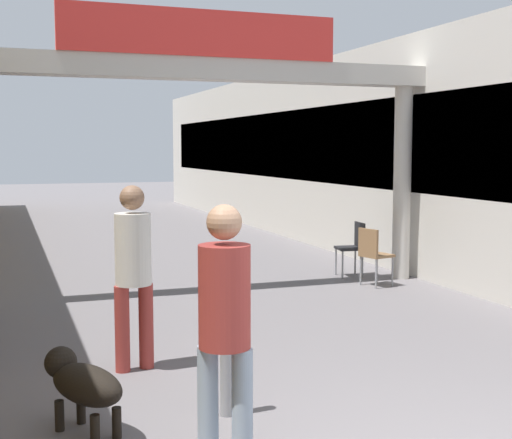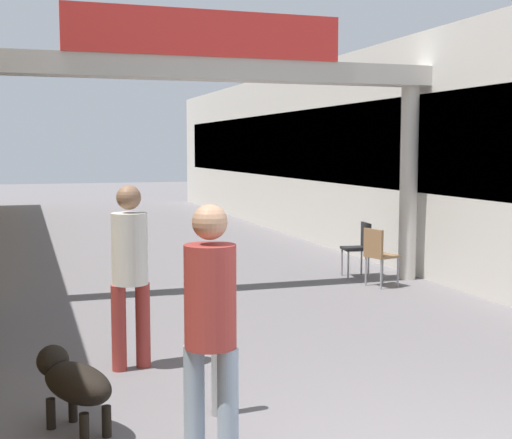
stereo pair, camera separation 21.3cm
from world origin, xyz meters
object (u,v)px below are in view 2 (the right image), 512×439
at_px(cafe_chair_wood_nearer, 378,252).
at_px(cafe_chair_black_farther, 360,244).
at_px(dog_on_leash, 72,381).
at_px(pedestrian_companion, 130,264).
at_px(pedestrian_with_dog, 210,318).
at_px(bollard_post_metal, 218,355).

height_order(cafe_chair_wood_nearer, cafe_chair_black_farther, same).
height_order(dog_on_leash, cafe_chair_black_farther, cafe_chair_black_farther).
bearing_deg(dog_on_leash, pedestrian_companion, 65.27).
distance_m(dog_on_leash, cafe_chair_wood_nearer, 6.40).
height_order(pedestrian_with_dog, cafe_chair_wood_nearer, pedestrian_with_dog).
height_order(pedestrian_with_dog, bollard_post_metal, pedestrian_with_dog).
xyz_separation_m(dog_on_leash, cafe_chair_wood_nearer, (4.78, 4.25, 0.16)).
xyz_separation_m(pedestrian_with_dog, cafe_chair_wood_nearer, (3.95, 5.18, -0.47)).
bearing_deg(pedestrian_with_dog, cafe_chair_wood_nearer, 52.66).
bearing_deg(bollard_post_metal, dog_on_leash, 177.90).
relative_size(pedestrian_with_dog, pedestrian_companion, 0.99).
bearing_deg(cafe_chair_black_farther, bollard_post_metal, -126.34).
bearing_deg(cafe_chair_black_farther, pedestrian_with_dog, -124.00).
bearing_deg(pedestrian_with_dog, cafe_chair_black_farther, 56.00).
bearing_deg(bollard_post_metal, cafe_chair_black_farther, 53.66).
distance_m(cafe_chair_wood_nearer, cafe_chair_black_farther, 0.86).
distance_m(pedestrian_companion, cafe_chair_wood_nearer, 5.07).
relative_size(dog_on_leash, cafe_chair_black_farther, 0.95).
bearing_deg(cafe_chair_black_farther, pedestrian_companion, -138.79).
height_order(pedestrian_with_dog, pedestrian_companion, pedestrian_companion).
bearing_deg(pedestrian_with_dog, bollard_post_metal, 72.30).
bearing_deg(dog_on_leash, pedestrian_with_dog, -48.24).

